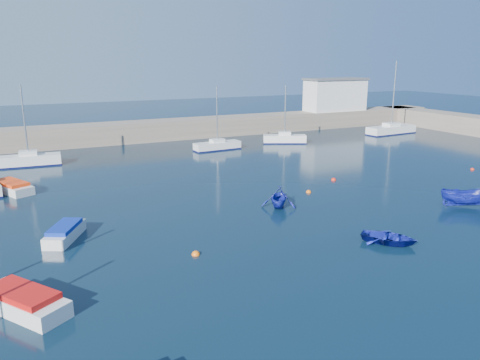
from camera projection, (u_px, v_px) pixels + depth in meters
name	position (u px, v px, depth m)	size (l,w,h in m)	color
ground	(403.00, 267.00, 25.20)	(220.00, 220.00, 0.00)	black
back_wall	(158.00, 130.00, 64.92)	(96.00, 4.50, 2.60)	#7C6D5E
right_arm	(465.00, 124.00, 71.38)	(4.50, 32.00, 2.60)	#7C6D5E
harbor_office	(335.00, 95.00, 76.68)	(10.00, 4.00, 5.00)	silver
sailboat_5	(29.00, 160.00, 48.80)	(6.39, 2.21, 8.38)	silver
sailboat_6	(217.00, 146.00, 57.53)	(5.98, 2.09, 7.73)	silver
sailboat_7	(285.00, 139.00, 62.14)	(5.76, 3.85, 7.58)	silver
sailboat_8	(391.00, 129.00, 69.92)	(8.35, 2.91, 10.63)	silver
motorboat_0	(22.00, 301.00, 20.63)	(3.94, 4.75, 1.04)	silver
motorboat_1	(65.00, 232.00, 28.95)	(2.94, 3.98, 0.93)	silver
motorboat_2	(11.00, 187.00, 39.25)	(3.47, 4.89, 0.96)	silver
dinghy_center	(389.00, 238.00, 28.33)	(2.34, 3.27, 0.68)	#16219B
dinghy_left	(279.00, 197.00, 35.14)	(2.60, 3.02, 1.59)	#16219B
dinghy_right	(466.00, 197.00, 35.31)	(1.40, 3.73, 1.44)	#16219B
buoy_0	(196.00, 255.00, 26.71)	(0.48, 0.48, 0.48)	orange
buoy_1	(334.00, 180.00, 43.18)	(0.47, 0.47, 0.47)	red
buoy_3	(309.00, 192.00, 39.23)	(0.44, 0.44, 0.44)	orange
buoy_4	(472.00, 170.00, 47.31)	(0.39, 0.39, 0.39)	red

